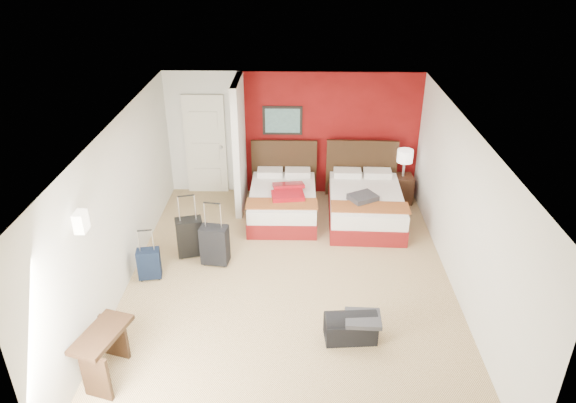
{
  "coord_description": "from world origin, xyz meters",
  "views": [
    {
      "loc": [
        0.12,
        -6.79,
        4.92
      ],
      "look_at": [
        -0.04,
        0.8,
        1.0
      ],
      "focal_mm": 33.26,
      "sensor_mm": 36.0,
      "label": 1
    }
  ],
  "objects_px": {
    "nightstand": "(401,189)",
    "suitcase_charcoal": "(215,246)",
    "bed_left": "(283,204)",
    "duffel_bag": "(350,328)",
    "bed_right": "(365,207)",
    "table_lamp": "(404,163)",
    "suitcase_black": "(190,238)",
    "red_suitcase_open": "(288,191)",
    "suitcase_navy": "(149,265)",
    "desk": "(105,354)"
  },
  "relations": [
    {
      "from": "nightstand",
      "to": "table_lamp",
      "type": "relative_size",
      "value": 1.03
    },
    {
      "from": "table_lamp",
      "to": "suitcase_charcoal",
      "type": "relative_size",
      "value": 0.85
    },
    {
      "from": "suitcase_black",
      "to": "duffel_bag",
      "type": "xyz_separation_m",
      "value": [
        2.5,
        -1.99,
        -0.15
      ]
    },
    {
      "from": "red_suitcase_open",
      "to": "duffel_bag",
      "type": "bearing_deg",
      "value": -83.02
    },
    {
      "from": "bed_right",
      "to": "red_suitcase_open",
      "type": "distance_m",
      "value": 1.47
    },
    {
      "from": "bed_right",
      "to": "table_lamp",
      "type": "relative_size",
      "value": 3.49
    },
    {
      "from": "bed_left",
      "to": "duffel_bag",
      "type": "distance_m",
      "value": 3.53
    },
    {
      "from": "nightstand",
      "to": "duffel_bag",
      "type": "height_order",
      "value": "nightstand"
    },
    {
      "from": "red_suitcase_open",
      "to": "suitcase_navy",
      "type": "bearing_deg",
      "value": -145.58
    },
    {
      "from": "bed_right",
      "to": "suitcase_black",
      "type": "relative_size",
      "value": 2.94
    },
    {
      "from": "red_suitcase_open",
      "to": "suitcase_black",
      "type": "distance_m",
      "value": 2.07
    },
    {
      "from": "suitcase_charcoal",
      "to": "suitcase_navy",
      "type": "xyz_separation_m",
      "value": [
        -0.97,
        -0.44,
        -0.08
      ]
    },
    {
      "from": "bed_left",
      "to": "red_suitcase_open",
      "type": "relative_size",
      "value": 2.22
    },
    {
      "from": "nightstand",
      "to": "duffel_bag",
      "type": "distance_m",
      "value": 4.26
    },
    {
      "from": "nightstand",
      "to": "desk",
      "type": "relative_size",
      "value": 0.7
    },
    {
      "from": "table_lamp",
      "to": "suitcase_black",
      "type": "distance_m",
      "value": 4.39
    },
    {
      "from": "bed_left",
      "to": "bed_right",
      "type": "distance_m",
      "value": 1.55
    },
    {
      "from": "suitcase_black",
      "to": "nightstand",
      "type": "bearing_deg",
      "value": 12.43
    },
    {
      "from": "bed_right",
      "to": "suitcase_black",
      "type": "xyz_separation_m",
      "value": [
        -3.04,
        -1.26,
        0.04
      ]
    },
    {
      "from": "suitcase_charcoal",
      "to": "table_lamp",
      "type": "bearing_deg",
      "value": 42.01
    },
    {
      "from": "table_lamp",
      "to": "suitcase_black",
      "type": "height_order",
      "value": "table_lamp"
    },
    {
      "from": "nightstand",
      "to": "table_lamp",
      "type": "distance_m",
      "value": 0.55
    },
    {
      "from": "red_suitcase_open",
      "to": "nightstand",
      "type": "relative_size",
      "value": 1.42
    },
    {
      "from": "bed_right",
      "to": "suitcase_black",
      "type": "bearing_deg",
      "value": -155.68
    },
    {
      "from": "suitcase_charcoal",
      "to": "desk",
      "type": "relative_size",
      "value": 0.8
    },
    {
      "from": "bed_left",
      "to": "suitcase_charcoal",
      "type": "distance_m",
      "value": 1.93
    },
    {
      "from": "suitcase_charcoal",
      "to": "bed_left",
      "type": "bearing_deg",
      "value": 65.1
    },
    {
      "from": "nightstand",
      "to": "suitcase_charcoal",
      "type": "relative_size",
      "value": 0.87
    },
    {
      "from": "bed_left",
      "to": "duffel_bag",
      "type": "xyz_separation_m",
      "value": [
        1.0,
        -3.38,
        -0.09
      ]
    },
    {
      "from": "bed_right",
      "to": "suitcase_charcoal",
      "type": "xyz_separation_m",
      "value": [
        -2.59,
        -1.49,
        0.04
      ]
    },
    {
      "from": "bed_right",
      "to": "duffel_bag",
      "type": "distance_m",
      "value": 3.29
    },
    {
      "from": "red_suitcase_open",
      "to": "suitcase_charcoal",
      "type": "height_order",
      "value": "suitcase_charcoal"
    },
    {
      "from": "table_lamp",
      "to": "desk",
      "type": "distance_m",
      "value": 6.48
    },
    {
      "from": "red_suitcase_open",
      "to": "table_lamp",
      "type": "xyz_separation_m",
      "value": [
        2.25,
        0.76,
        0.25
      ]
    },
    {
      "from": "bed_left",
      "to": "desk",
      "type": "bearing_deg",
      "value": -116.45
    },
    {
      "from": "suitcase_navy",
      "to": "desk",
      "type": "distance_m",
      "value": 2.05
    },
    {
      "from": "suitcase_black",
      "to": "duffel_bag",
      "type": "height_order",
      "value": "suitcase_black"
    },
    {
      "from": "nightstand",
      "to": "suitcase_navy",
      "type": "height_order",
      "value": "nightstand"
    },
    {
      "from": "red_suitcase_open",
      "to": "suitcase_charcoal",
      "type": "distance_m",
      "value": 1.92
    },
    {
      "from": "duffel_bag",
      "to": "bed_right",
      "type": "bearing_deg",
      "value": 75.85
    },
    {
      "from": "bed_right",
      "to": "suitcase_charcoal",
      "type": "bearing_deg",
      "value": -148.28
    },
    {
      "from": "table_lamp",
      "to": "suitcase_charcoal",
      "type": "bearing_deg",
      "value": -146.1
    },
    {
      "from": "suitcase_black",
      "to": "suitcase_charcoal",
      "type": "relative_size",
      "value": 1.01
    },
    {
      "from": "nightstand",
      "to": "desk",
      "type": "xyz_separation_m",
      "value": [
        -4.37,
        -4.77,
        0.06
      ]
    },
    {
      "from": "bed_right",
      "to": "suitcase_black",
      "type": "height_order",
      "value": "suitcase_black"
    },
    {
      "from": "suitcase_charcoal",
      "to": "nightstand",
      "type": "bearing_deg",
      "value": 42.01
    },
    {
      "from": "red_suitcase_open",
      "to": "suitcase_navy",
      "type": "height_order",
      "value": "red_suitcase_open"
    },
    {
      "from": "bed_left",
      "to": "nightstand",
      "type": "height_order",
      "value": "nightstand"
    },
    {
      "from": "nightstand",
      "to": "suitcase_navy",
      "type": "distance_m",
      "value": 5.14
    },
    {
      "from": "suitcase_black",
      "to": "desk",
      "type": "relative_size",
      "value": 0.8
    }
  ]
}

